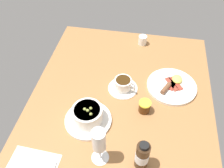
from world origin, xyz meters
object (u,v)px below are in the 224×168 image
object	(u,v)px
sauce_bottle_brown	(142,156)
jam_jar	(145,107)
coffee_cup	(122,85)
breakfast_plate	(172,86)
cutlery_setting	(34,165)
creamer_jug	(143,40)
porridge_bowl	(88,116)
wine_glass	(99,142)

from	to	relation	value
sauce_bottle_brown	jam_jar	bearing A→B (deg)	-178.24
coffee_cup	breakfast_plate	distance (cm)	24.02
cutlery_setting	coffee_cup	size ratio (longest dim) A/B	1.36
sauce_bottle_brown	coffee_cup	bearing A→B (deg)	-161.56
coffee_cup	creamer_jug	distance (cm)	36.84
creamer_jug	jam_jar	xyz separation A→B (cm)	(47.61, 4.89, 0.21)
breakfast_plate	sauce_bottle_brown	bearing A→B (deg)	-15.29
porridge_bowl	breakfast_plate	world-z (taller)	porridge_bowl
cutlery_setting	jam_jar	xyz separation A→B (cm)	(-32.23, 38.38, 2.65)
porridge_bowl	creamer_jug	distance (cm)	59.95
cutlery_setting	coffee_cup	world-z (taller)	coffee_cup
porridge_bowl	breakfast_plate	xyz separation A→B (cm)	(-25.96, 35.15, -2.92)
coffee_cup	cutlery_setting	bearing A→B (deg)	-31.83
coffee_cup	sauce_bottle_brown	world-z (taller)	sauce_bottle_brown
sauce_bottle_brown	breakfast_plate	distance (cm)	43.30
creamer_jug	porridge_bowl	bearing A→B (deg)	-17.66
wine_glass	porridge_bowl	bearing A→B (deg)	-151.39
jam_jar	sauce_bottle_brown	world-z (taller)	sauce_bottle_brown
jam_jar	breakfast_plate	world-z (taller)	jam_jar
creamer_jug	cutlery_setting	bearing A→B (deg)	-22.76
wine_glass	coffee_cup	bearing A→B (deg)	174.79
cutlery_setting	creamer_jug	bearing A→B (deg)	157.24
coffee_cup	breakfast_plate	xyz separation A→B (cm)	(-5.11, 23.41, -1.76)
cutlery_setting	creamer_jug	size ratio (longest dim) A/B	3.33
wine_glass	jam_jar	distance (cm)	30.32
creamer_jug	sauce_bottle_brown	distance (cm)	72.88
coffee_cup	wine_glass	world-z (taller)	wine_glass
porridge_bowl	coffee_cup	bearing A→B (deg)	150.61
coffee_cup	jam_jar	distance (cm)	16.03
cutlery_setting	sauce_bottle_brown	size ratio (longest dim) A/B	1.31
wine_glass	breakfast_plate	size ratio (longest dim) A/B	0.76
breakfast_plate	wine_glass	bearing A→B (deg)	-32.82
coffee_cup	jam_jar	bearing A→B (deg)	44.97
sauce_bottle_brown	porridge_bowl	bearing A→B (deg)	-122.90
jam_jar	breakfast_plate	distance (cm)	20.50
porridge_bowl	cutlery_setting	xyz separation A→B (cm)	(22.73, -15.30, -3.60)
breakfast_plate	coffee_cup	bearing A→B (deg)	-77.68
wine_glass	sauce_bottle_brown	bearing A→B (deg)	90.15
coffee_cup	creamer_jug	bearing A→B (deg)	169.93
wine_glass	sauce_bottle_brown	world-z (taller)	wine_glass
wine_glass	breakfast_plate	world-z (taller)	wine_glass
creamer_jug	breakfast_plate	size ratio (longest dim) A/B	0.24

